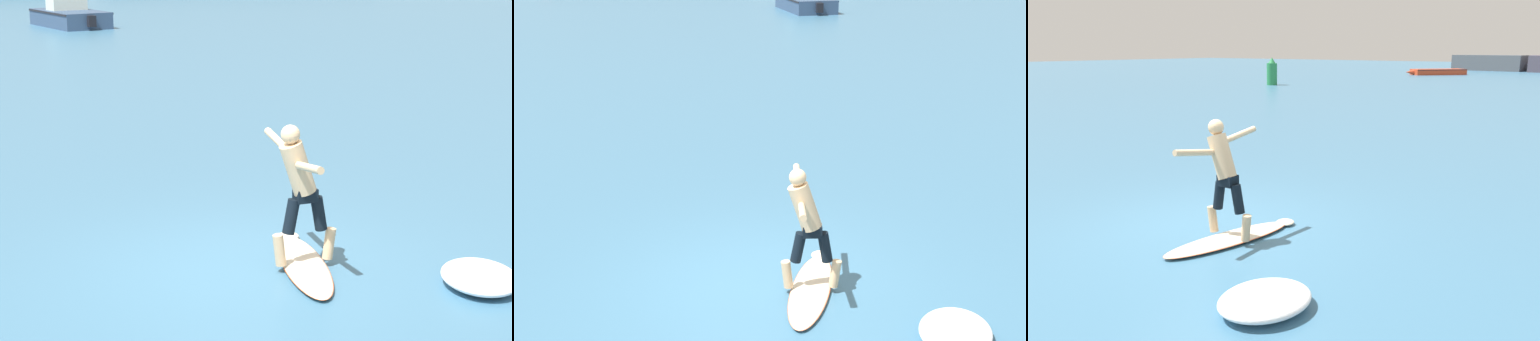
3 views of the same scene
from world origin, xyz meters
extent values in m
plane|color=teal|center=(0.00, 0.00, 0.00)|extent=(200.00, 200.00, 0.00)
cube|color=#53565C|center=(-12.37, 62.00, 0.96)|extent=(8.66, 3.77, 1.92)
ellipsoid|color=beige|center=(0.62, -0.31, 0.05)|extent=(0.98, 2.22, 0.09)
ellipsoid|color=beige|center=(0.86, 0.77, 0.05)|extent=(0.35, 0.36, 0.08)
ellipsoid|color=#DB5B2D|center=(0.62, -0.31, 0.05)|extent=(0.99, 2.23, 0.04)
cone|color=black|center=(0.43, -1.17, -0.06)|extent=(0.06, 0.06, 0.14)
cone|color=black|center=(0.61, -1.06, -0.06)|extent=(0.06, 0.06, 0.14)
cone|color=black|center=(0.33, -0.99, -0.06)|extent=(0.06, 0.06, 0.14)
cylinder|color=#D2AF83|center=(0.29, -0.31, 0.29)|extent=(0.18, 0.13, 0.40)
cylinder|color=black|center=(0.44, -0.31, 0.69)|extent=(0.22, 0.15, 0.44)
cylinder|color=#D2AF83|center=(0.96, -0.31, 0.29)|extent=(0.18, 0.13, 0.40)
cylinder|color=black|center=(0.81, -0.31, 0.69)|extent=(0.22, 0.15, 0.44)
cube|color=black|center=(0.62, -0.31, 0.94)|extent=(0.26, 0.20, 0.16)
cylinder|color=#D2AF83|center=(0.52, -0.31, 1.28)|extent=(0.47, 0.28, 0.69)
sphere|color=#D2AF83|center=(0.42, -0.31, 1.70)|extent=(0.23, 0.23, 0.23)
cylinder|color=#D2AF83|center=(0.45, -0.78, 1.41)|extent=(0.13, 0.68, 0.21)
cylinder|color=#D2AF83|center=(0.45, 0.17, 1.53)|extent=(0.11, 0.68, 0.20)
cube|color=#C23F21|center=(-13.83, 48.16, 0.30)|extent=(5.27, 5.47, 0.60)
cone|color=#C23F21|center=(-16.02, 45.80, 0.30)|extent=(1.11, 1.13, 0.60)
cube|color=black|center=(-13.83, 48.16, 0.55)|extent=(5.27, 5.46, 0.08)
cube|color=black|center=(-11.84, 50.32, 0.33)|extent=(0.45, 0.45, 0.52)
cylinder|color=#288447|center=(-18.77, 25.51, 0.83)|extent=(0.80, 0.80, 1.65)
cone|color=#288447|center=(-18.77, 25.51, 1.87)|extent=(0.56, 0.56, 0.44)
ellipsoid|color=white|center=(2.30, -1.54, 0.12)|extent=(1.18, 1.32, 0.24)
camera|label=1|loc=(-3.39, -9.28, 3.84)|focal=60.00mm
camera|label=2|loc=(-0.16, -9.06, 4.85)|focal=50.00mm
camera|label=3|loc=(5.43, -5.40, 2.80)|focal=35.00mm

